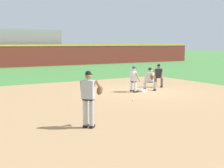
# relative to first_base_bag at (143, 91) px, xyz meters

# --- Properties ---
(ground_plane) EXTENTS (160.00, 160.00, 0.00)m
(ground_plane) POSITION_rel_first_base_bag_xyz_m (0.00, 0.00, -0.04)
(ground_plane) COLOR #47843D
(infield_dirt_patch) EXTENTS (18.00, 18.00, 0.01)m
(infield_dirt_patch) POSITION_rel_first_base_bag_xyz_m (-3.06, -2.67, -0.04)
(infield_dirt_patch) COLOR tan
(infield_dirt_patch) RESTS_ON ground
(first_base_bag) EXTENTS (0.38, 0.38, 0.09)m
(first_base_bag) POSITION_rel_first_base_bag_xyz_m (0.00, 0.00, 0.00)
(first_base_bag) COLOR white
(first_base_bag) RESTS_ON ground
(baseball) EXTENTS (0.07, 0.07, 0.07)m
(baseball) POSITION_rel_first_base_bag_xyz_m (-2.15, -2.09, -0.01)
(baseball) COLOR white
(baseball) RESTS_ON ground
(pitcher) EXTENTS (0.85, 0.56, 1.86)m
(pitcher) POSITION_rel_first_base_bag_xyz_m (-6.08, -5.33, 1.01)
(pitcher) COLOR black
(pitcher) RESTS_ON ground
(first_baseman) EXTENTS (0.77, 1.07, 1.34)m
(first_baseman) POSITION_rel_first_base_bag_xyz_m (0.53, 0.06, 0.69)
(first_baseman) COLOR black
(first_baseman) RESTS_ON ground
(baserunner) EXTENTS (0.49, 0.63, 1.46)m
(baserunner) POSITION_rel_first_base_bag_xyz_m (-0.60, 0.07, 0.75)
(baserunner) COLOR black
(baserunner) RESTS_ON ground
(umpire) EXTENTS (0.65, 0.68, 1.46)m
(umpire) POSITION_rel_first_base_bag_xyz_m (1.85, 0.89, 0.75)
(umpire) COLOR black
(umpire) RESTS_ON ground
(outfield_wall) EXTENTS (48.00, 0.54, 2.60)m
(outfield_wall) POSITION_rel_first_base_bag_xyz_m (0.00, 22.00, 1.35)
(outfield_wall) COLOR maroon
(outfield_wall) RESTS_ON ground
(stadium_seating_block) EXTENTS (8.32, 3.35, 4.35)m
(stadium_seating_block) POSITION_rel_first_base_bag_xyz_m (-0.00, 24.47, 2.16)
(stadium_seating_block) COLOR gray
(stadium_seating_block) RESTS_ON ground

